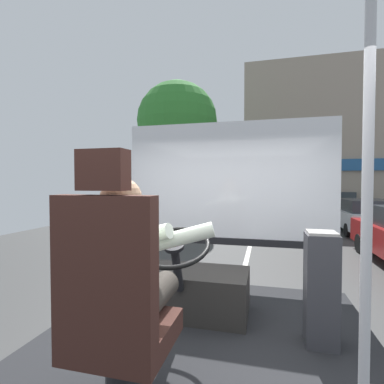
% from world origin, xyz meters
% --- Properties ---
extents(ground, '(18.00, 44.00, 0.06)m').
position_xyz_m(ground, '(0.00, 8.80, -0.02)').
color(ground, '#393939').
extents(driver_seat, '(0.48, 0.48, 1.36)m').
position_xyz_m(driver_seat, '(-0.25, -0.62, 1.31)').
color(driver_seat, black).
rests_on(driver_seat, bus_floor).
extents(bus_driver, '(0.84, 0.60, 0.74)m').
position_xyz_m(bus_driver, '(-0.25, -0.50, 1.49)').
color(bus_driver, '#332D28').
rests_on(bus_driver, driver_seat).
extents(steering_console, '(1.10, 0.99, 0.84)m').
position_xyz_m(steering_console, '(-0.25, 0.70, 0.95)').
color(steering_console, '#282623').
rests_on(steering_console, bus_floor).
extents(handrail_pole, '(0.04, 0.04, 2.08)m').
position_xyz_m(handrail_pole, '(0.86, -0.50, 1.76)').
color(handrail_pole, '#B7B7BC').
rests_on(handrail_pole, bus_floor).
extents(fare_box, '(0.23, 0.24, 0.85)m').
position_xyz_m(fare_box, '(0.85, 0.45, 1.15)').
color(fare_box, '#333338').
rests_on(fare_box, bus_floor).
extents(windshield_panel, '(2.50, 0.08, 1.48)m').
position_xyz_m(windshield_panel, '(0.00, 1.62, 1.77)').
color(windshield_panel, white).
extents(street_tree, '(3.44, 3.44, 6.28)m').
position_xyz_m(street_tree, '(-3.26, 10.11, 4.54)').
color(street_tree, '#4C3828').
rests_on(street_tree, ground).
extents(shop_building, '(11.86, 4.44, 8.67)m').
position_xyz_m(shop_building, '(5.19, 16.83, 4.33)').
color(shop_building, gray).
rests_on(shop_building, ground).
extents(parked_car_white, '(1.94, 3.87, 1.31)m').
position_xyz_m(parked_car_white, '(4.20, 10.60, 0.67)').
color(parked_car_white, silver).
rests_on(parked_car_white, ground).
extents(parked_car_green, '(1.96, 4.07, 1.47)m').
position_xyz_m(parked_car_green, '(4.11, 15.52, 0.76)').
color(parked_car_green, '#195633').
rests_on(parked_car_green, ground).
extents(parked_car_blue, '(1.86, 4.46, 1.28)m').
position_xyz_m(parked_car_blue, '(4.39, 21.44, 0.66)').
color(parked_car_blue, navy).
rests_on(parked_car_blue, ground).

